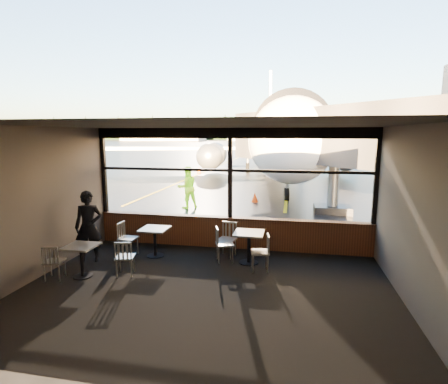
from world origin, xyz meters
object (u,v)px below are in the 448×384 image
(cafe_table_left, at_px, (82,261))
(chair_mid_s, at_px, (125,257))
(chair_near_n, at_px, (227,240))
(cone_wing, at_px, (199,170))
(cone_nose, at_px, (255,197))
(cafe_table_mid, at_px, (155,242))
(ground_crew, at_px, (187,187))
(passenger, at_px, (89,227))
(cafe_table_near, at_px, (249,248))
(jet_bridge, at_px, (338,156))
(chair_mid_w, at_px, (128,239))
(airliner, at_px, (276,107))
(chair_near_e, at_px, (260,252))
(chair_near_w, at_px, (225,245))
(chair_left_s, at_px, (54,262))

(cafe_table_left, distance_m, chair_mid_s, 1.00)
(chair_near_n, xyz_separation_m, cone_wing, (-6.28, 20.40, -0.20))
(cone_nose, bearing_deg, cafe_table_mid, -102.52)
(chair_near_n, height_order, ground_crew, ground_crew)
(chair_mid_s, height_order, passenger, passenger)
(ground_crew, distance_m, cone_wing, 14.78)
(cafe_table_near, bearing_deg, cone_wing, 108.45)
(cafe_table_near, relative_size, cafe_table_left, 1.09)
(jet_bridge, bearing_deg, chair_mid_w, -133.04)
(airliner, height_order, ground_crew, airliner)
(cafe_table_near, bearing_deg, passenger, -170.97)
(cafe_table_mid, distance_m, chair_near_e, 2.95)
(chair_mid_w, bearing_deg, jet_bridge, 139.15)
(cafe_table_left, relative_size, cone_nose, 1.61)
(jet_bridge, relative_size, chair_mid_w, 11.85)
(chair_near_n, bearing_deg, chair_near_e, 152.03)
(chair_near_w, xyz_separation_m, chair_mid_s, (-2.15, -1.32, -0.03))
(jet_bridge, height_order, chair_near_e, jet_bridge)
(cafe_table_mid, xyz_separation_m, chair_near_n, (1.94, 0.34, 0.08))
(chair_near_e, height_order, passenger, passenger)
(airliner, height_order, chair_near_w, airliner)
(cafe_table_left, distance_m, chair_mid_w, 1.64)
(cafe_table_near, height_order, chair_near_n, chair_near_n)
(cone_nose, distance_m, cone_wing, 13.84)
(airliner, distance_m, chair_mid_w, 22.23)
(cafe_table_mid, relative_size, chair_near_n, 0.83)
(chair_mid_w, xyz_separation_m, chair_left_s, (-0.93, -1.84, -0.05))
(chair_near_n, distance_m, cone_nose, 8.03)
(cafe_table_mid, distance_m, chair_near_n, 1.97)
(chair_near_w, distance_m, cone_nose, 8.41)
(cafe_table_left, bearing_deg, ground_crew, 89.00)
(cafe_table_near, height_order, passenger, passenger)
(cafe_table_mid, xyz_separation_m, ground_crew, (-1.01, 6.35, 0.55))
(airliner, bearing_deg, passenger, -105.28)
(chair_near_w, distance_m, chair_mid_s, 2.52)
(airliner, relative_size, chair_near_n, 38.50)
(jet_bridge, bearing_deg, chair_mid_s, -125.47)
(chair_mid_s, height_order, cone_nose, chair_mid_s)
(jet_bridge, height_order, cafe_table_mid, jet_bridge)
(passenger, height_order, ground_crew, ground_crew)
(cone_nose, bearing_deg, passenger, -110.56)
(chair_mid_s, bearing_deg, chair_left_s, -173.57)
(jet_bridge, distance_m, ground_crew, 6.67)
(airliner, height_order, chair_mid_w, airliner)
(chair_left_s, distance_m, ground_crew, 8.29)
(airliner, bearing_deg, chair_near_w, -96.32)
(jet_bridge, height_order, cafe_table_left, jet_bridge)
(chair_near_w, relative_size, cone_wing, 1.67)
(cone_wing, bearing_deg, cafe_table_left, -81.89)
(chair_left_s, height_order, cone_wing, chair_left_s)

